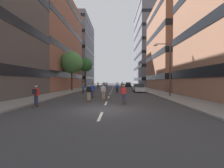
{
  "coord_description": "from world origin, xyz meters",
  "views": [
    {
      "loc": [
        0.88,
        -10.51,
        2.02
      ],
      "look_at": [
        0.0,
        23.94,
        1.3
      ],
      "focal_mm": 24.12,
      "sensor_mm": 36.0,
      "label": 1
    }
  ],
  "objects_px": {
    "parked_car_near": "(138,88)",
    "skater_12": "(36,94)",
    "skater_5": "(122,85)",
    "skater_7": "(122,85)",
    "skater_3": "(98,84)",
    "skater_9": "(104,85)",
    "skater_11": "(92,89)",
    "skater_0": "(124,93)",
    "skater_4": "(105,87)",
    "skater_8": "(117,87)",
    "street_tree_near": "(72,63)",
    "skater_6": "(103,90)",
    "skater_2": "(83,87)",
    "skater_10": "(107,85)",
    "skater_1": "(89,91)",
    "streetlamp_right": "(167,64)",
    "parked_car_mid": "(128,85)",
    "street_tree_mid": "(85,65)"
  },
  "relations": [
    {
      "from": "skater_6",
      "to": "skater_12",
      "type": "distance_m",
      "value": 6.55
    },
    {
      "from": "street_tree_near",
      "to": "skater_11",
      "type": "xyz_separation_m",
      "value": [
        5.92,
        -11.62,
        -4.64
      ]
    },
    {
      "from": "skater_1",
      "to": "street_tree_near",
      "type": "bearing_deg",
      "value": 112.25
    },
    {
      "from": "skater_4",
      "to": "skater_7",
      "type": "bearing_deg",
      "value": 71.21
    },
    {
      "from": "parked_car_mid",
      "to": "skater_8",
      "type": "relative_size",
      "value": 2.47
    },
    {
      "from": "streetlamp_right",
      "to": "skater_6",
      "type": "bearing_deg",
      "value": -160.3
    },
    {
      "from": "skater_4",
      "to": "skater_9",
      "type": "relative_size",
      "value": 1.0
    },
    {
      "from": "parked_car_mid",
      "to": "parked_car_near",
      "type": "bearing_deg",
      "value": -90.0
    },
    {
      "from": "skater_0",
      "to": "skater_2",
      "type": "relative_size",
      "value": 1.0
    },
    {
      "from": "skater_8",
      "to": "skater_10",
      "type": "height_order",
      "value": "same"
    },
    {
      "from": "skater_5",
      "to": "skater_7",
      "type": "relative_size",
      "value": 1.0
    },
    {
      "from": "skater_3",
      "to": "skater_9",
      "type": "bearing_deg",
      "value": -67.11
    },
    {
      "from": "skater_5",
      "to": "skater_6",
      "type": "xyz_separation_m",
      "value": [
        -2.81,
        -20.15,
        0.0
      ]
    },
    {
      "from": "parked_car_near",
      "to": "skater_0",
      "type": "bearing_deg",
      "value": -103.43
    },
    {
      "from": "streetlamp_right",
      "to": "skater_7",
      "type": "bearing_deg",
      "value": 107.64
    },
    {
      "from": "skater_10",
      "to": "skater_9",
      "type": "bearing_deg",
      "value": -104.48
    },
    {
      "from": "skater_9",
      "to": "skater_11",
      "type": "relative_size",
      "value": 1.0
    },
    {
      "from": "street_tree_mid",
      "to": "skater_9",
      "type": "distance_m",
      "value": 8.81
    },
    {
      "from": "parked_car_near",
      "to": "skater_5",
      "type": "distance_m",
      "value": 9.01
    },
    {
      "from": "street_tree_mid",
      "to": "skater_1",
      "type": "xyz_separation_m",
      "value": [
        6.07,
        -28.37,
        -5.67
      ]
    },
    {
      "from": "streetlamp_right",
      "to": "skater_3",
      "type": "bearing_deg",
      "value": 114.38
    },
    {
      "from": "streetlamp_right",
      "to": "skater_1",
      "type": "relative_size",
      "value": 3.65
    },
    {
      "from": "skater_5",
      "to": "skater_11",
      "type": "relative_size",
      "value": 1.0
    },
    {
      "from": "street_tree_near",
      "to": "skater_6",
      "type": "xyz_separation_m",
      "value": [
        7.43,
        -13.79,
        -4.61
      ]
    },
    {
      "from": "skater_5",
      "to": "skater_7",
      "type": "height_order",
      "value": "same"
    },
    {
      "from": "skater_2",
      "to": "skater_6",
      "type": "height_order",
      "value": "same"
    },
    {
      "from": "skater_1",
      "to": "skater_2",
      "type": "distance_m",
      "value": 9.59
    },
    {
      "from": "skater_4",
      "to": "skater_6",
      "type": "relative_size",
      "value": 1.0
    },
    {
      "from": "parked_car_near",
      "to": "skater_1",
      "type": "distance_m",
      "value": 14.31
    },
    {
      "from": "skater_7",
      "to": "skater_9",
      "type": "distance_m",
      "value": 7.31
    },
    {
      "from": "parked_car_mid",
      "to": "skater_9",
      "type": "xyz_separation_m",
      "value": [
        -7.36,
        -12.1,
        0.32
      ]
    },
    {
      "from": "skater_2",
      "to": "skater_5",
      "type": "xyz_separation_m",
      "value": [
        6.73,
        11.94,
        0.0
      ]
    },
    {
      "from": "skater_8",
      "to": "skater_1",
      "type": "bearing_deg",
      "value": -106.35
    },
    {
      "from": "skater_3",
      "to": "skater_9",
      "type": "distance_m",
      "value": 5.21
    },
    {
      "from": "parked_car_mid",
      "to": "street_tree_near",
      "type": "xyz_separation_m",
      "value": [
        -12.89,
        -21.73,
        4.93
      ]
    },
    {
      "from": "skater_6",
      "to": "skater_1",
      "type": "bearing_deg",
      "value": -142.85
    },
    {
      "from": "street_tree_mid",
      "to": "skater_9",
      "type": "height_order",
      "value": "street_tree_mid"
    },
    {
      "from": "skater_2",
      "to": "skater_9",
      "type": "bearing_deg",
      "value": 82.42
    },
    {
      "from": "street_tree_near",
      "to": "skater_6",
      "type": "bearing_deg",
      "value": -61.69
    },
    {
      "from": "parked_car_near",
      "to": "skater_12",
      "type": "relative_size",
      "value": 2.47
    },
    {
      "from": "street_tree_near",
      "to": "skater_10",
      "type": "xyz_separation_m",
      "value": [
        6.24,
        12.37,
        -4.64
      ]
    },
    {
      "from": "parked_car_near",
      "to": "skater_5",
      "type": "xyz_separation_m",
      "value": [
        -2.65,
        8.61,
        0.32
      ]
    },
    {
      "from": "skater_11",
      "to": "skater_8",
      "type": "bearing_deg",
      "value": 65.52
    },
    {
      "from": "skater_0",
      "to": "skater_9",
      "type": "xyz_separation_m",
      "value": [
        -3.91,
        26.31,
        0.03
      ]
    },
    {
      "from": "parked_car_near",
      "to": "street_tree_near",
      "type": "distance_m",
      "value": 13.98
    },
    {
      "from": "street_tree_mid",
      "to": "skater_12",
      "type": "relative_size",
      "value": 4.83
    },
    {
      "from": "skater_4",
      "to": "skater_6",
      "type": "xyz_separation_m",
      "value": [
        0.43,
        -8.29,
        0.03
      ]
    },
    {
      "from": "street_tree_mid",
      "to": "skater_7",
      "type": "bearing_deg",
      "value": -42.79
    },
    {
      "from": "street_tree_near",
      "to": "skater_11",
      "type": "bearing_deg",
      "value": -62.99
    },
    {
      "from": "skater_8",
      "to": "skater_11",
      "type": "bearing_deg",
      "value": -114.48
    }
  ]
}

